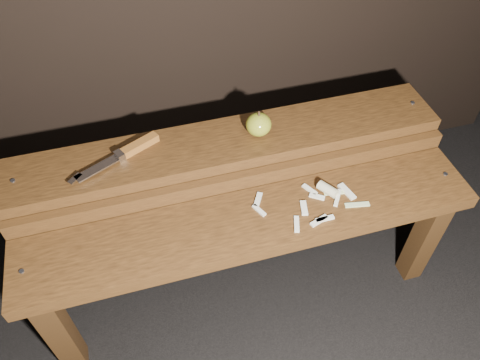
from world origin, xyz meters
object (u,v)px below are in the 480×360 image
object	(u,v)px
bench_rear_tier	(230,162)
apple	(259,124)
knife	(129,151)
bench_front_tier	(253,237)

from	to	relation	value
bench_rear_tier	apple	size ratio (longest dim) A/B	15.96
apple	knife	xyz separation A→B (m)	(-0.35, 0.02, -0.02)
bench_front_tier	bench_rear_tier	xyz separation A→B (m)	(0.00, 0.23, 0.06)
bench_rear_tier	bench_front_tier	bearing A→B (deg)	-90.00
bench_rear_tier	apple	xyz separation A→B (m)	(0.08, 0.00, 0.12)
bench_front_tier	apple	distance (m)	0.30
bench_front_tier	knife	size ratio (longest dim) A/B	4.90
bench_front_tier	apple	size ratio (longest dim) A/B	15.96
bench_front_tier	bench_rear_tier	size ratio (longest dim) A/B	1.00
bench_front_tier	knife	xyz separation A→B (m)	(-0.27, 0.25, 0.16)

